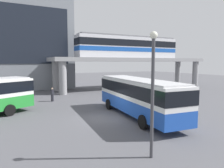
# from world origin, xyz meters

# --- Properties ---
(ground_plane) EXTENTS (120.00, 120.00, 0.00)m
(ground_plane) POSITION_xyz_m (0.00, 10.00, 0.00)
(ground_plane) COLOR #515156
(elevated_platform) EXTENTS (28.76, 6.40, 5.32)m
(elevated_platform) POSITION_xyz_m (13.24, 16.66, 4.57)
(elevated_platform) COLOR gray
(elevated_platform) RESTS_ON ground_plane
(train) EXTENTS (18.98, 2.96, 3.84)m
(train) POSITION_xyz_m (12.42, 16.66, 7.29)
(train) COLOR silver
(train) RESTS_ON elevated_platform
(bus_main) EXTENTS (3.45, 11.21, 3.22)m
(bus_main) POSITION_xyz_m (2.77, -0.72, 1.99)
(bus_main) COLOR #1E4CB2
(bus_main) RESTS_ON ground_plane
(bicycle_black) EXTENTS (1.79, 0.17, 1.04)m
(bicycle_black) POSITION_xyz_m (9.29, 11.76, 0.36)
(bicycle_black) COLOR black
(bicycle_black) RESTS_ON ground_plane
(bicycle_brown) EXTENTS (1.77, 0.38, 1.04)m
(bicycle_brown) POSITION_xyz_m (15.84, 11.13, 0.36)
(bicycle_brown) COLOR black
(bicycle_brown) RESTS_ON ground_plane
(bicycle_silver) EXTENTS (1.67, 0.76, 1.04)m
(bicycle_silver) POSITION_xyz_m (15.37, 12.68, 0.36)
(bicycle_silver) COLOR black
(bicycle_silver) RESTS_ON ground_plane
(bicycle_blue) EXTENTS (1.77, 0.37, 1.04)m
(bicycle_blue) POSITION_xyz_m (18.85, 11.92, 0.36)
(bicycle_blue) COLOR black
(bicycle_blue) RESTS_ON ground_plane
(bicycle_green) EXTENTS (1.72, 0.61, 1.04)m
(bicycle_green) POSITION_xyz_m (16.75, 9.68, 0.36)
(bicycle_green) COLOR black
(bicycle_green) RESTS_ON ground_plane
(pedestrian_waiting_near_stop) EXTENTS (0.33, 0.44, 1.62)m
(pedestrian_waiting_near_stop) POSITION_xyz_m (-2.31, 9.64, 0.76)
(pedestrian_waiting_near_stop) COLOR #26262D
(pedestrian_waiting_near_stop) RESTS_ON ground_plane
(lamp_post) EXTENTS (0.36, 0.36, 6.02)m
(lamp_post) POSITION_xyz_m (-0.88, -7.42, 3.57)
(lamp_post) COLOR #3F3F44
(lamp_post) RESTS_ON ground_plane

